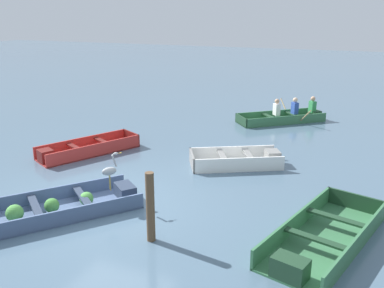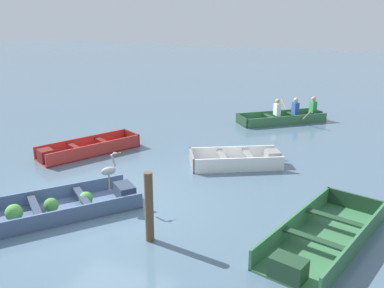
% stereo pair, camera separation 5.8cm
% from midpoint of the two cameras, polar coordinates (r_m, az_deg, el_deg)
% --- Properties ---
extents(ground_plane, '(80.00, 80.00, 0.00)m').
position_cam_midpoint_polar(ground_plane, '(9.78, -11.44, -7.87)').
color(ground_plane, slate).
extents(dinghy_slate_blue_foreground, '(3.08, 3.34, 0.39)m').
position_cam_midpoint_polar(dinghy_slate_blue_foreground, '(9.60, -16.72, -7.93)').
color(dinghy_slate_blue_foreground, '#475B7F').
rests_on(dinghy_slate_blue_foreground, ground).
extents(skiff_white_near_moored, '(2.66, 2.07, 0.39)m').
position_cam_midpoint_polar(skiff_white_near_moored, '(11.88, 6.54, -2.20)').
color(skiff_white_near_moored, white).
rests_on(skiff_white_near_moored, ground).
extents(skiff_red_mid_moored, '(2.22, 3.09, 0.39)m').
position_cam_midpoint_polar(skiff_red_mid_moored, '(13.11, -13.96, -0.72)').
color(skiff_red_mid_moored, '#AD2D28').
rests_on(skiff_red_mid_moored, ground).
extents(skiff_green_outer_moored, '(2.14, 3.53, 0.39)m').
position_cam_midpoint_polar(skiff_green_outer_moored, '(8.33, 17.00, -12.08)').
color(skiff_green_outer_moored, '#387047').
rests_on(skiff_green_outer_moored, ground).
extents(rowboat_green_with_crew, '(3.21, 2.89, 0.91)m').
position_cam_midpoint_polar(rowboat_green_with_crew, '(16.81, 12.62, 3.64)').
color(rowboat_green_with_crew, '#387047').
rests_on(rowboat_green_with_crew, ground).
extents(heron_on_dinghy, '(0.35, 0.40, 0.84)m').
position_cam_midpoint_polar(heron_on_dinghy, '(9.31, -10.81, -3.40)').
color(heron_on_dinghy, olive).
rests_on(heron_on_dinghy, dinghy_slate_blue_foreground).
extents(mooring_post, '(0.16, 0.16, 1.36)m').
position_cam_midpoint_polar(mooring_post, '(7.94, -5.53, -8.38)').
color(mooring_post, brown).
rests_on(mooring_post, ground).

